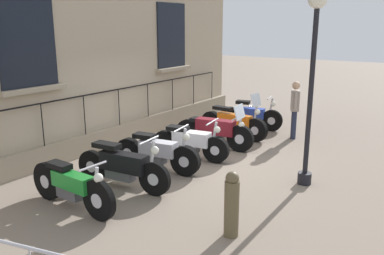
{
  "coord_description": "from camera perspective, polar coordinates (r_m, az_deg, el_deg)",
  "views": [
    {
      "loc": [
        5.12,
        -7.69,
        3.19
      ],
      "look_at": [
        -0.12,
        0.0,
        0.8
      ],
      "focal_mm": 37.66,
      "sensor_mm": 36.0,
      "label": 1
    }
  ],
  "objects": [
    {
      "name": "ground_plane",
      "position": [
        9.78,
        0.59,
        -4.65
      ],
      "size": [
        60.0,
        60.0,
        0.0
      ],
      "primitive_type": "plane",
      "color": "gray"
    },
    {
      "name": "pedestrian_standing",
      "position": [
        11.78,
        14.35,
        2.87
      ],
      "size": [
        0.35,
        0.49,
        1.65
      ],
      "color": "#23283D",
      "rests_on": "ground_plane"
    },
    {
      "name": "motorcycle_blue",
      "position": [
        12.67,
        8.38,
        1.62
      ],
      "size": [
        1.96,
        0.71,
        1.05
      ],
      "color": "black",
      "rests_on": "ground_plane"
    },
    {
      "name": "motorcycle_orange",
      "position": [
        11.68,
        5.91,
        0.65
      ],
      "size": [
        2.19,
        0.54,
        1.36
      ],
      "color": "black",
      "rests_on": "ground_plane"
    },
    {
      "name": "motorcycle_silver",
      "position": [
        9.0,
        -5.01,
        -3.61
      ],
      "size": [
        2.1,
        0.69,
        1.07
      ],
      "color": "black",
      "rests_on": "ground_plane"
    },
    {
      "name": "motorcycle_black",
      "position": [
        8.13,
        -9.83,
        -5.46
      ],
      "size": [
        2.2,
        0.62,
        1.11
      ],
      "color": "black",
      "rests_on": "ground_plane"
    },
    {
      "name": "motorcycle_white",
      "position": [
        9.75,
        -0.28,
        -2.14
      ],
      "size": [
        2.0,
        0.72,
        1.01
      ],
      "color": "black",
      "rests_on": "ground_plane"
    },
    {
      "name": "motorcycle_maroon",
      "position": [
        10.62,
        3.18,
        -0.51
      ],
      "size": [
        2.19,
        0.69,
        1.22
      ],
      "color": "black",
      "rests_on": "ground_plane"
    },
    {
      "name": "lamppost",
      "position": [
        8.15,
        16.68,
        7.67
      ],
      "size": [
        0.36,
        0.36,
        3.82
      ],
      "color": "black",
      "rests_on": "ground_plane"
    },
    {
      "name": "bollard",
      "position": [
        6.28,
        5.64,
        -10.73
      ],
      "size": [
        0.23,
        0.23,
        1.06
      ],
      "color": "brown",
      "rests_on": "ground_plane"
    },
    {
      "name": "motorcycle_green",
      "position": [
        7.46,
        -16.66,
        -7.97
      ],
      "size": [
        2.15,
        0.57,
        0.95
      ],
      "color": "black",
      "rests_on": "ground_plane"
    }
  ]
}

